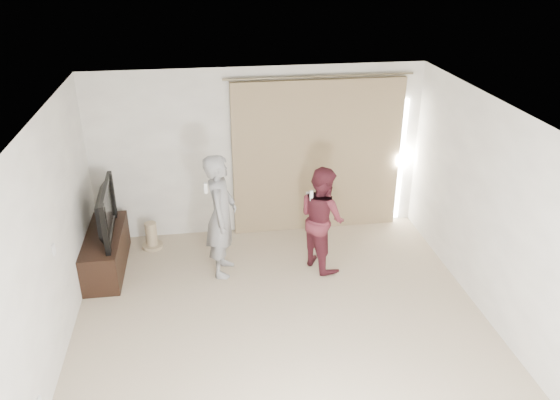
% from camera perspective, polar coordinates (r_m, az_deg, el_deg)
% --- Properties ---
extents(floor, '(5.50, 5.50, 0.00)m').
position_cam_1_polar(floor, '(6.57, 0.69, -14.36)').
color(floor, '#BDAC8D').
rests_on(floor, ground).
extents(wall_back, '(5.00, 0.04, 2.60)m').
position_cam_1_polar(wall_back, '(8.29, -2.28, 4.97)').
color(wall_back, white).
rests_on(wall_back, ground).
extents(wall_left, '(0.04, 5.50, 2.60)m').
position_cam_1_polar(wall_left, '(6.00, -23.66, -5.89)').
color(wall_left, white).
rests_on(wall_left, ground).
extents(ceiling, '(5.00, 5.50, 0.01)m').
position_cam_1_polar(ceiling, '(5.29, 0.83, 7.77)').
color(ceiling, silver).
rests_on(ceiling, wall_back).
extents(curtain, '(2.80, 0.11, 2.46)m').
position_cam_1_polar(curtain, '(8.40, 4.01, 4.50)').
color(curtain, '#917859').
rests_on(curtain, ground).
extents(tv_console, '(0.49, 1.43, 0.55)m').
position_cam_1_polar(tv_console, '(8.04, -17.76, -5.15)').
color(tv_console, black).
rests_on(tv_console, ground).
extents(tv, '(0.21, 1.21, 0.69)m').
position_cam_1_polar(tv, '(7.75, -18.36, -1.20)').
color(tv, black).
rests_on(tv, tv_console).
extents(scratching_post, '(0.31, 0.31, 0.41)m').
position_cam_1_polar(scratching_post, '(8.44, -13.26, -3.85)').
color(scratching_post, tan).
rests_on(scratching_post, ground).
extents(person_man, '(0.53, 0.70, 1.74)m').
position_cam_1_polar(person_man, '(7.35, -6.17, -1.65)').
color(person_man, gray).
rests_on(person_man, ground).
extents(person_woman, '(0.81, 0.89, 1.50)m').
position_cam_1_polar(person_woman, '(7.54, 4.40, -1.88)').
color(person_woman, '#541D27').
rests_on(person_woman, ground).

